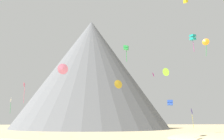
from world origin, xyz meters
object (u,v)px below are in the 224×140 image
object	(u,v)px
kite_indigo_low	(192,112)
kite_teal_mid	(193,37)
kite_green_mid	(126,48)
kite_white_low	(11,100)
kite_gold_low	(118,84)
kite_magenta_mid	(153,74)
rock_massif	(95,77)
kite_rainbow_low	(24,88)
kite_lime_low	(166,72)
kite_blue_low	(170,103)
kite_pink_mid	(63,69)
kite_orange_mid	(206,42)
kite_yellow_high	(186,1)

from	to	relation	value
kite_indigo_low	kite_teal_mid	world-z (taller)	kite_teal_mid
kite_green_mid	kite_white_low	size ratio (longest dim) A/B	0.67
kite_gold_low	kite_magenta_mid	distance (m)	11.56
rock_massif	kite_rainbow_low	bearing A→B (deg)	-106.64
kite_lime_low	kite_green_mid	distance (m)	9.59
kite_lime_low	kite_magenta_mid	size ratio (longest dim) A/B	0.86
kite_lime_low	kite_teal_mid	xyz separation A→B (m)	(9.45, 9.94, 9.80)
kite_indigo_low	kite_green_mid	size ratio (longest dim) A/B	2.04
kite_white_low	kite_teal_mid	size ratio (longest dim) A/B	1.05
kite_lime_low	kite_magenta_mid	xyz separation A→B (m)	(5.33, 31.02, 4.41)
kite_lime_low	kite_blue_low	size ratio (longest dim) A/B	0.92
kite_indigo_low	kite_gold_low	xyz separation A→B (m)	(-21.64, -1.29, 7.61)
kite_magenta_mid	kite_pink_mid	bearing A→B (deg)	146.10
rock_massif	kite_green_mid	size ratio (longest dim) A/B	29.38
kite_indigo_low	kite_blue_low	bearing A→B (deg)	166.36
kite_pink_mid	kite_rainbow_low	bearing A→B (deg)	-165.82
kite_indigo_low	kite_lime_low	world-z (taller)	kite_lime_low
kite_magenta_mid	kite_white_low	xyz separation A→B (m)	(-39.45, -4.71, -8.16)
kite_white_low	kite_orange_mid	xyz separation A→B (m)	(42.92, -24.47, 10.26)
kite_gold_low	kite_pink_mid	size ratio (longest dim) A/B	0.99
kite_magenta_mid	kite_rainbow_low	distance (m)	38.98
kite_orange_mid	kite_gold_low	bearing A→B (deg)	157.18
kite_orange_mid	kite_lime_low	bearing A→B (deg)	-129.11
kite_rainbow_low	kite_pink_mid	xyz separation A→B (m)	(8.08, 0.62, 4.46)
rock_massif	kite_yellow_high	size ratio (longest dim) A/B	51.99
kite_indigo_low	kite_white_low	bearing A→B (deg)	123.87
kite_yellow_high	kite_blue_low	xyz separation A→B (m)	(-10.46, -13.56, -33.43)
kite_indigo_low	kite_pink_mid	bearing A→B (deg)	145.22
kite_magenta_mid	kite_white_low	distance (m)	40.56
rock_massif	kite_orange_mid	xyz separation A→B (m)	(18.87, -70.57, -2.85)
rock_massif	kite_indigo_low	world-z (taller)	rock_massif
kite_magenta_mid	kite_yellow_high	bearing A→B (deg)	-58.62
kite_lime_low	kite_white_low	size ratio (longest dim) A/B	0.38
rock_massif	kite_blue_low	world-z (taller)	rock_massif
kite_magenta_mid	kite_orange_mid	bearing A→B (deg)	-153.00
kite_lime_low	kite_green_mid	size ratio (longest dim) A/B	0.57
kite_orange_mid	kite_rainbow_low	distance (m)	39.25
rock_massif	kite_pink_mid	distance (m)	60.96
kite_yellow_high	kite_teal_mid	bearing A→B (deg)	-49.68
rock_massif	kite_white_low	size ratio (longest dim) A/B	19.58
rock_massif	kite_pink_mid	xyz separation A→B (m)	(-9.95, -59.74, -6.96)
kite_magenta_mid	kite_blue_low	xyz separation A→B (m)	(1.31, -11.23, -8.96)
kite_gold_low	kite_blue_low	size ratio (longest dim) A/B	1.43
kite_green_mid	kite_rainbow_low	world-z (taller)	kite_green_mid
kite_yellow_high	kite_teal_mid	xyz separation A→B (m)	(-7.65, -23.40, -19.08)
kite_white_low	kite_rainbow_low	distance (m)	15.56
kite_gold_low	kite_rainbow_low	world-z (taller)	kite_gold_low
kite_green_mid	kite_orange_mid	world-z (taller)	kite_orange_mid
kite_blue_low	kite_white_low	distance (m)	41.29
rock_massif	kite_lime_low	xyz separation A→B (m)	(10.07, -72.41, -9.36)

